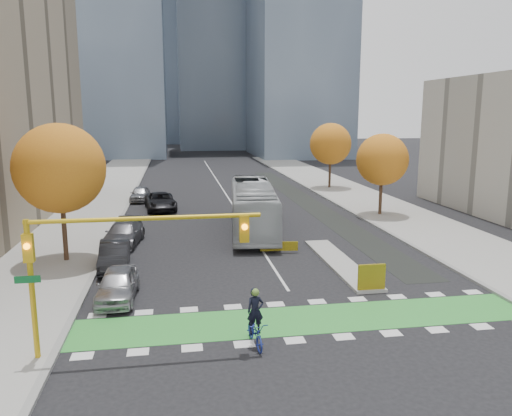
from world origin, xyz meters
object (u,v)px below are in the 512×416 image
object	(u,v)px
tree_east_near	(382,160)
parked_car_a	(117,284)
cyclist	(255,327)
tree_east_far	(331,144)
parked_car_b	(114,256)
bus	(253,207)
parked_car_e	(140,194)
tree_west	(60,168)
traffic_signal_west	(106,249)
hazard_board	(372,277)
parked_car_c	(124,234)
parked_car_d	(161,201)

from	to	relation	value
tree_east_near	parked_car_a	size ratio (longest dim) A/B	1.60
tree_east_near	cyclist	world-z (taller)	tree_east_near
tree_east_far	parked_car_b	bearing A→B (deg)	-127.75
tree_east_far	bus	distance (m)	23.57
bus	parked_car_e	size ratio (longest dim) A/B	3.00
tree_east_near	parked_car_e	xyz separation A→B (m)	(-21.00, 10.80, -4.12)
tree_west	parked_car_e	world-z (taller)	tree_west
tree_west	traffic_signal_west	world-z (taller)	tree_west
hazard_board	tree_east_far	bearing A→B (deg)	75.88
tree_east_far	parked_car_a	xyz separation A→B (m)	(-20.80, -32.77, -4.49)
tree_east_far	parked_car_e	bearing A→B (deg)	-166.39
cyclist	bus	size ratio (longest dim) A/B	0.17
parked_car_b	tree_west	bearing A→B (deg)	146.67
parked_car_c	parked_car_e	bearing A→B (deg)	97.74
parked_car_c	parked_car_d	size ratio (longest dim) A/B	0.94
hazard_board	bus	distance (m)	14.48
tree_east_near	parked_car_b	size ratio (longest dim) A/B	1.56
cyclist	hazard_board	bearing A→B (deg)	30.05
traffic_signal_west	parked_car_d	size ratio (longest dim) A/B	1.51
tree_west	parked_car_b	size ratio (longest dim) A/B	1.81
tree_east_near	parked_car_c	bearing A→B (deg)	-163.00
parked_car_a	traffic_signal_west	bearing A→B (deg)	-84.27
tree_east_far	traffic_signal_west	world-z (taller)	tree_east_far
parked_car_d	parked_car_e	xyz separation A→B (m)	(-2.16, 5.00, -0.04)
tree_east_near	traffic_signal_west	size ratio (longest dim) A/B	0.83
tree_west	cyclist	xyz separation A→B (m)	(9.41, -12.55, -4.85)
parked_car_b	parked_car_a	bearing A→B (deg)	-84.82
cyclist	tree_west	bearing A→B (deg)	121.11
hazard_board	parked_car_c	bearing A→B (deg)	138.81
tree_west	parked_car_b	xyz separation A→B (m)	(3.00, -1.77, -4.87)
parked_car_c	parked_car_b	bearing A→B (deg)	-82.26
parked_car_d	parked_car_e	distance (m)	5.45
tree_west	bus	world-z (taller)	tree_west
hazard_board	tree_east_near	distance (m)	19.93
tree_east_far	parked_car_d	bearing A→B (deg)	-152.18
parked_car_b	tree_east_near	bearing A→B (deg)	26.52
bus	tree_east_near	bearing A→B (deg)	24.45
bus	parked_car_b	bearing A→B (deg)	-133.12
hazard_board	parked_car_b	xyz separation A→B (m)	(-13.00, 6.03, -0.05)
parked_car_d	cyclist	bearing A→B (deg)	-87.94
parked_car_d	parked_car_e	size ratio (longest dim) A/B	1.29
tree_east_far	parked_car_d	world-z (taller)	tree_east_far
parked_car_b	parked_car_d	distance (m)	17.70
tree_east_near	tree_east_far	world-z (taller)	tree_east_far
bus	parked_car_d	world-z (taller)	bus
tree_west	tree_east_near	size ratio (longest dim) A/B	1.16
cyclist	parked_car_e	size ratio (longest dim) A/B	0.52
parked_car_a	cyclist	bearing A→B (deg)	-43.34
bus	parked_car_c	world-z (taller)	bus
tree_east_near	parked_car_b	distance (m)	24.42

